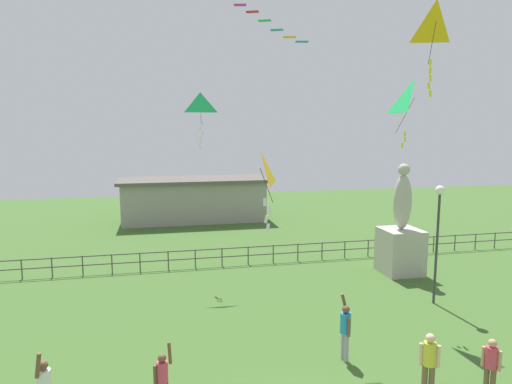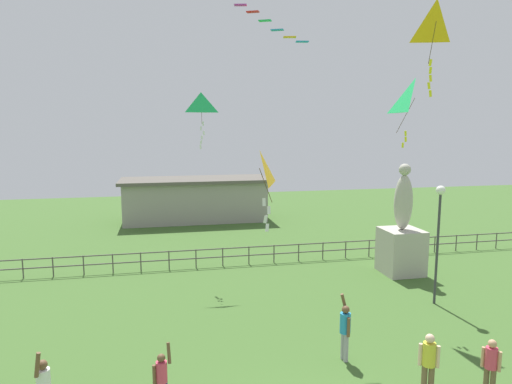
{
  "view_description": "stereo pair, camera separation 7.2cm",
  "coord_description": "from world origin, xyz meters",
  "px_view_note": "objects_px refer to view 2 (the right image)",
  "views": [
    {
      "loc": [
        -3.28,
        -7.84,
        6.96
      ],
      "look_at": [
        -0.21,
        6.47,
        4.89
      ],
      "focal_mm": 30.9,
      "sensor_mm": 36.0,
      "label": 1
    },
    {
      "loc": [
        -3.21,
        -7.85,
        6.96
      ],
      "look_at": [
        -0.21,
        6.47,
        4.89
      ],
      "focal_mm": 30.9,
      "sensor_mm": 36.0,
      "label": 2
    }
  ],
  "objects_px": {
    "kite_0": "(415,99)",
    "kite_3": "(260,171)",
    "statue_monument": "(402,240)",
    "lamppost": "(439,220)",
    "person_1": "(491,364)",
    "person_0": "(429,361)",
    "kite_2": "(201,105)",
    "person_4": "(345,328)",
    "kite_1": "(436,25)",
    "person_3": "(162,377)"
  },
  "relations": [
    {
      "from": "person_1",
      "to": "person_0",
      "type": "bearing_deg",
      "value": 168.09
    },
    {
      "from": "person_4",
      "to": "kite_2",
      "type": "relative_size",
      "value": 0.77
    },
    {
      "from": "kite_3",
      "to": "lamppost",
      "type": "bearing_deg",
      "value": 29.3
    },
    {
      "from": "kite_1",
      "to": "kite_2",
      "type": "relative_size",
      "value": 1.0
    },
    {
      "from": "statue_monument",
      "to": "kite_1",
      "type": "bearing_deg",
      "value": -116.01
    },
    {
      "from": "person_1",
      "to": "kite_0",
      "type": "xyz_separation_m",
      "value": [
        1.15,
        6.11,
        7.19
      ]
    },
    {
      "from": "person_0",
      "to": "person_4",
      "type": "relative_size",
      "value": 0.86
    },
    {
      "from": "person_4",
      "to": "statue_monument",
      "type": "bearing_deg",
      "value": 50.2
    },
    {
      "from": "person_3",
      "to": "person_4",
      "type": "bearing_deg",
      "value": 13.9
    },
    {
      "from": "statue_monument",
      "to": "person_0",
      "type": "bearing_deg",
      "value": -116.16
    },
    {
      "from": "lamppost",
      "to": "person_0",
      "type": "relative_size",
      "value": 2.75
    },
    {
      "from": "person_3",
      "to": "kite_1",
      "type": "distance_m",
      "value": 12.05
    },
    {
      "from": "lamppost",
      "to": "person_0",
      "type": "height_order",
      "value": "lamppost"
    },
    {
      "from": "person_1",
      "to": "lamppost",
      "type": "bearing_deg",
      "value": 68.25
    },
    {
      "from": "person_0",
      "to": "person_1",
      "type": "bearing_deg",
      "value": -11.91
    },
    {
      "from": "person_3",
      "to": "person_0",
      "type": "bearing_deg",
      "value": -7.27
    },
    {
      "from": "kite_3",
      "to": "person_4",
      "type": "bearing_deg",
      "value": 22.93
    },
    {
      "from": "person_4",
      "to": "kite_0",
      "type": "bearing_deg",
      "value": 40.97
    },
    {
      "from": "person_3",
      "to": "person_4",
      "type": "relative_size",
      "value": 0.86
    },
    {
      "from": "statue_monument",
      "to": "lamppost",
      "type": "relative_size",
      "value": 1.12
    },
    {
      "from": "kite_1",
      "to": "person_1",
      "type": "bearing_deg",
      "value": -78.4
    },
    {
      "from": "person_0",
      "to": "statue_monument",
      "type": "bearing_deg",
      "value": 63.84
    },
    {
      "from": "person_1",
      "to": "person_3",
      "type": "xyz_separation_m",
      "value": [
        -8.38,
        1.2,
        -0.04
      ]
    },
    {
      "from": "person_1",
      "to": "kite_0",
      "type": "distance_m",
      "value": 9.51
    },
    {
      "from": "person_0",
      "to": "kite_3",
      "type": "distance_m",
      "value": 6.63
    },
    {
      "from": "lamppost",
      "to": "kite_1",
      "type": "bearing_deg",
      "value": -129.75
    },
    {
      "from": "kite_1",
      "to": "kite_3",
      "type": "bearing_deg",
      "value": -167.73
    },
    {
      "from": "statue_monument",
      "to": "kite_3",
      "type": "relative_size",
      "value": 2.66
    },
    {
      "from": "person_0",
      "to": "person_1",
      "type": "xyz_separation_m",
      "value": [
        1.58,
        -0.33,
        -0.09
      ]
    },
    {
      "from": "kite_2",
      "to": "kite_3",
      "type": "distance_m",
      "value": 11.01
    },
    {
      "from": "kite_2",
      "to": "person_3",
      "type": "bearing_deg",
      "value": -100.46
    },
    {
      "from": "statue_monument",
      "to": "kite_1",
      "type": "relative_size",
      "value": 2.03
    },
    {
      "from": "person_1",
      "to": "person_3",
      "type": "bearing_deg",
      "value": 171.85
    },
    {
      "from": "lamppost",
      "to": "kite_2",
      "type": "distance_m",
      "value": 11.66
    },
    {
      "from": "kite_0",
      "to": "person_0",
      "type": "bearing_deg",
      "value": -115.36
    },
    {
      "from": "person_3",
      "to": "person_4",
      "type": "height_order",
      "value": "person_4"
    },
    {
      "from": "statue_monument",
      "to": "kite_0",
      "type": "distance_m",
      "value": 7.64
    },
    {
      "from": "kite_0",
      "to": "kite_2",
      "type": "height_order",
      "value": "kite_0"
    },
    {
      "from": "kite_0",
      "to": "kite_3",
      "type": "xyz_separation_m",
      "value": [
        -7.03,
        -4.8,
        -2.15
      ]
    },
    {
      "from": "lamppost",
      "to": "kite_1",
      "type": "xyz_separation_m",
      "value": [
        -2.87,
        -3.46,
        6.45
      ]
    },
    {
      "from": "lamppost",
      "to": "person_0",
      "type": "bearing_deg",
      "value": -125.21
    },
    {
      "from": "statue_monument",
      "to": "kite_2",
      "type": "distance_m",
      "value": 11.65
    },
    {
      "from": "kite_2",
      "to": "kite_3",
      "type": "relative_size",
      "value": 1.31
    },
    {
      "from": "kite_0",
      "to": "kite_3",
      "type": "distance_m",
      "value": 8.78
    },
    {
      "from": "statue_monument",
      "to": "person_3",
      "type": "relative_size",
      "value": 3.06
    },
    {
      "from": "statue_monument",
      "to": "lamppost",
      "type": "xyz_separation_m",
      "value": [
        -0.66,
        -3.79,
        1.81
      ]
    },
    {
      "from": "person_0",
      "to": "person_3",
      "type": "bearing_deg",
      "value": 172.73
    },
    {
      "from": "kite_0",
      "to": "kite_2",
      "type": "relative_size",
      "value": 0.96
    },
    {
      "from": "statue_monument",
      "to": "person_4",
      "type": "relative_size",
      "value": 2.64
    },
    {
      "from": "person_0",
      "to": "kite_1",
      "type": "distance_m",
      "value": 9.22
    }
  ]
}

